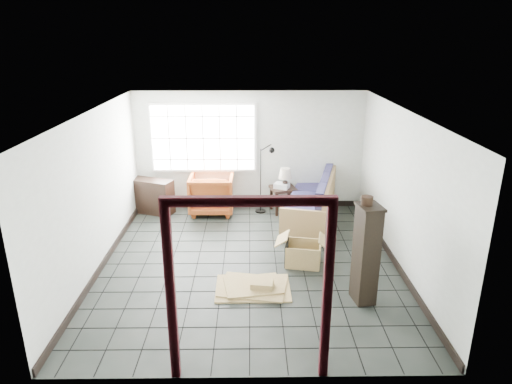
{
  "coord_description": "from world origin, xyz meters",
  "views": [
    {
      "loc": [
        0.02,
        -7.0,
        3.75
      ],
      "look_at": [
        0.11,
        0.3,
        1.2
      ],
      "focal_mm": 32.0,
      "sensor_mm": 36.0,
      "label": 1
    }
  ],
  "objects_px": {
    "futon_sofa": "(313,206)",
    "side_table": "(283,192)",
    "tall_shelf": "(366,254)",
    "armchair": "(212,191)"
  },
  "relations": [
    {
      "from": "futon_sofa",
      "to": "tall_shelf",
      "type": "relative_size",
      "value": 1.61
    },
    {
      "from": "futon_sofa",
      "to": "tall_shelf",
      "type": "height_order",
      "value": "tall_shelf"
    },
    {
      "from": "armchair",
      "to": "side_table",
      "type": "distance_m",
      "value": 1.56
    },
    {
      "from": "futon_sofa",
      "to": "side_table",
      "type": "relative_size",
      "value": 3.86
    },
    {
      "from": "armchair",
      "to": "side_table",
      "type": "height_order",
      "value": "armchair"
    },
    {
      "from": "armchair",
      "to": "tall_shelf",
      "type": "bearing_deg",
      "value": 126.12
    },
    {
      "from": "futon_sofa",
      "to": "side_table",
      "type": "xyz_separation_m",
      "value": [
        -0.59,
        0.59,
        0.1
      ]
    },
    {
      "from": "tall_shelf",
      "to": "side_table",
      "type": "bearing_deg",
      "value": 94.78
    },
    {
      "from": "tall_shelf",
      "to": "armchair",
      "type": "bearing_deg",
      "value": 115.06
    },
    {
      "from": "armchair",
      "to": "side_table",
      "type": "bearing_deg",
      "value": -179.01
    }
  ]
}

